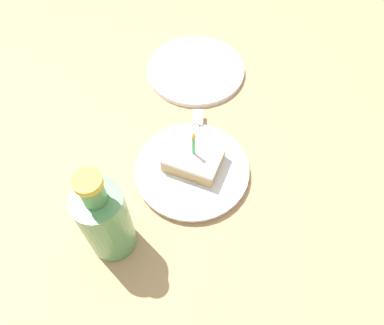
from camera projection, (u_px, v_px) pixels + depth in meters
The scene contains 6 objects.
ground_plane at pixel (187, 180), 0.79m from camera, with size 2.40×2.40×0.04m.
plate at pixel (192, 170), 0.77m from camera, with size 0.24×0.24×0.02m.
cake_slice at pixel (193, 158), 0.75m from camera, with size 0.09×0.11×0.10m.
fork at pixel (197, 140), 0.80m from camera, with size 0.19×0.08×0.00m.
bottle at pixel (105, 220), 0.62m from camera, with size 0.08×0.08×0.22m.
side_plate at pixel (196, 70), 0.94m from camera, with size 0.24×0.24×0.01m.
Camera 1 is at (0.37, 0.16, 0.66)m, focal length 35.00 mm.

